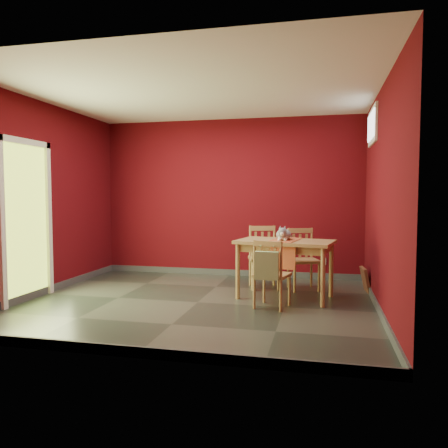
% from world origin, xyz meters
% --- Properties ---
extents(ground, '(4.50, 4.50, 0.00)m').
position_xyz_m(ground, '(0.00, 0.00, 0.00)').
color(ground, '#2D342D').
rests_on(ground, ground).
extents(room_shell, '(4.50, 4.50, 4.50)m').
position_xyz_m(room_shell, '(0.00, 0.00, 0.05)').
color(room_shell, '#50080E').
rests_on(room_shell, ground).
extents(doorway, '(0.06, 1.01, 2.13)m').
position_xyz_m(doorway, '(-2.23, -0.40, 1.12)').
color(doorway, '#B7D838').
rests_on(doorway, ground).
extents(window, '(0.05, 0.90, 0.50)m').
position_xyz_m(window, '(2.23, 1.00, 2.35)').
color(window, white).
rests_on(window, room_shell).
extents(outlet_plate, '(0.08, 0.02, 0.12)m').
position_xyz_m(outlet_plate, '(1.60, 1.99, 0.30)').
color(outlet_plate, silver).
rests_on(outlet_plate, room_shell).
extents(dining_table, '(1.37, 0.95, 0.79)m').
position_xyz_m(dining_table, '(1.09, 0.50, 0.69)').
color(dining_table, '#A4804C').
rests_on(dining_table, ground).
extents(table_runner, '(0.45, 0.74, 0.35)m').
position_xyz_m(table_runner, '(1.09, 0.39, 0.74)').
color(table_runner, '#BE5731').
rests_on(table_runner, dining_table).
extents(chair_far_left, '(0.54, 0.54, 0.93)m').
position_xyz_m(chair_far_left, '(0.71, 1.12, 0.47)').
color(chair_far_left, '#A4804C').
rests_on(chair_far_left, ground).
extents(chair_far_right, '(0.54, 0.54, 0.90)m').
position_xyz_m(chair_far_right, '(1.29, 1.13, 0.46)').
color(chair_far_right, '#A4804C').
rests_on(chair_far_right, ground).
extents(chair_near, '(0.48, 0.48, 0.85)m').
position_xyz_m(chair_near, '(0.97, -0.07, 0.43)').
color(chair_near, '#A4804C').
rests_on(chair_near, ground).
extents(tote_bag, '(0.28, 0.18, 0.40)m').
position_xyz_m(tote_bag, '(0.94, -0.27, 0.56)').
color(tote_bag, '#90B272').
rests_on(tote_bag, chair_near).
extents(cat, '(0.41, 0.48, 0.21)m').
position_xyz_m(cat, '(1.07, 0.50, 0.90)').
color(cat, slate).
rests_on(cat, table_runner).
extents(picture_frame, '(0.15, 0.36, 0.36)m').
position_xyz_m(picture_frame, '(2.19, 1.13, 0.18)').
color(picture_frame, brown).
rests_on(picture_frame, ground).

